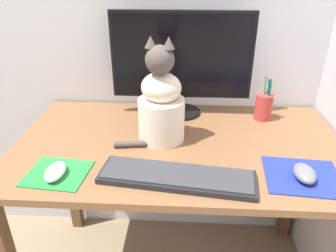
{
  "coord_description": "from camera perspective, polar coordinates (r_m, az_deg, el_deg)",
  "views": [
    {
      "loc": [
        0.02,
        -1.05,
        1.34
      ],
      "look_at": [
        -0.03,
        -0.1,
        0.85
      ],
      "focal_mm": 35.0,
      "sensor_mm": 36.0,
      "label": 1
    }
  ],
  "objects": [
    {
      "name": "computer_mouse_right",
      "position": [
        1.08,
        22.7,
        -7.63
      ],
      "size": [
        0.06,
        0.1,
        0.04
      ],
      "color": "slate",
      "rests_on": "mousepad_right"
    },
    {
      "name": "mousepad_left",
      "position": [
        1.1,
        -18.67,
        -7.8
      ],
      "size": [
        0.2,
        0.18,
        0.0
      ],
      "rotation": [
        0.0,
        0.0,
        -0.09
      ],
      "color": "#238438",
      "rests_on": "desk"
    },
    {
      "name": "mousepad_right",
      "position": [
        1.11,
        22.39,
        -8.13
      ],
      "size": [
        0.24,
        0.22,
        0.0
      ],
      "rotation": [
        0.0,
        0.0,
        -0.09
      ],
      "color": "#1E2D9E",
      "rests_on": "desk"
    },
    {
      "name": "computer_mouse_left",
      "position": [
        1.07,
        -19.06,
        -7.5
      ],
      "size": [
        0.06,
        0.1,
        0.03
      ],
      "color": "white",
      "rests_on": "mousepad_left"
    },
    {
      "name": "cat",
      "position": [
        1.17,
        -1.24,
        3.86
      ],
      "size": [
        0.27,
        0.2,
        0.38
      ],
      "rotation": [
        0.0,
        0.0,
        -0.22
      ],
      "color": "beige",
      "rests_on": "desk"
    },
    {
      "name": "desk",
      "position": [
        1.26,
        1.85,
        -6.91
      ],
      "size": [
        1.21,
        0.7,
        0.73
      ],
      "color": "brown",
      "rests_on": "ground_plane"
    },
    {
      "name": "pen_cup",
      "position": [
        1.41,
        16.32,
        3.33
      ],
      "size": [
        0.07,
        0.07,
        0.18
      ],
      "color": "#B23833",
      "rests_on": "desk"
    },
    {
      "name": "keyboard",
      "position": [
        1.01,
        1.36,
        -8.79
      ],
      "size": [
        0.49,
        0.19,
        0.02
      ],
      "rotation": [
        0.0,
        0.0,
        -0.13
      ],
      "color": "black",
      "rests_on": "desk"
    },
    {
      "name": "monitor",
      "position": [
        1.35,
        2.2,
        11.34
      ],
      "size": [
        0.57,
        0.17,
        0.43
      ],
      "color": "black",
      "rests_on": "desk"
    }
  ]
}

